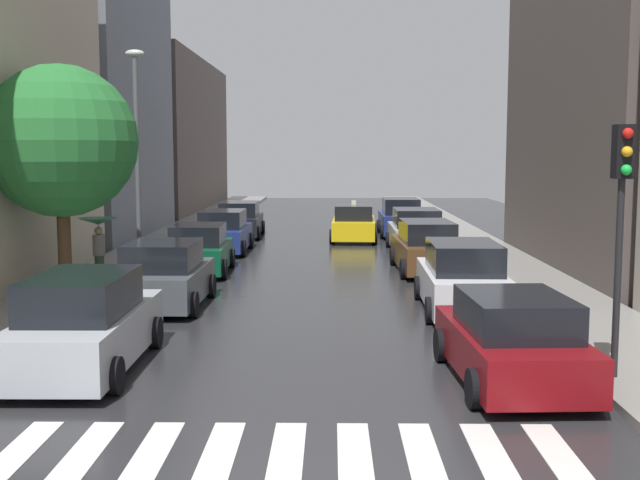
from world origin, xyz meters
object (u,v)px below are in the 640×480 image
Objects in this scene: parked_car_left_fifth at (240,220)px; lamp_post_left at (137,146)px; parked_car_left_second at (164,277)px; parked_car_left_fourth at (224,233)px; parked_car_right_fourth at (416,232)px; traffic_light_right_corner at (622,194)px; parked_car_right_second at (462,279)px; parked_car_left_third at (199,250)px; parked_car_right_fifth at (400,218)px; taxi_midroad at (354,224)px; parked_car_left_nearest at (85,325)px; pedestrian_foreground at (98,233)px; parked_car_right_nearest at (512,341)px; street_tree_left at (61,141)px; parked_car_right_third at (426,248)px.

lamp_post_left is at bearing 170.35° from parked_car_left_fifth.
parked_car_left_second is 11.15m from parked_car_left_fourth.
parked_car_right_fourth is 18.43m from traffic_light_right_corner.
parked_car_right_second is (7.57, -11.61, 0.03)m from parked_car_left_fourth.
parked_car_right_fifth reaches higher than parked_car_left_third.
taxi_midroad is at bearing -18.47° from parked_car_left_second.
pedestrian_foreground reaches higher than parked_car_left_nearest.
parked_car_left_nearest is 1.11× the size of parked_car_right_fifth.
parked_car_left_fourth reaches higher than parked_car_left_third.
parked_car_left_fourth is 2.27× the size of pedestrian_foreground.
parked_car_left_fifth is 12.57m from lamp_post_left.
traffic_light_right_corner is 16.09m from lamp_post_left.
pedestrian_foreground is (-10.05, 9.83, 0.86)m from parked_car_right_nearest.
parked_car_right_fifth reaches higher than parked_car_right_second.
parked_car_left_nearest is 22.81m from parked_car_left_fifth.
parked_car_right_second is 11.37m from lamp_post_left.
parked_car_left_fourth is at bearing 131.45° from taxi_midroad.
street_tree_left reaches higher than parked_car_left_fourth.
pedestrian_foreground is at bearing 168.27° from parked_car_left_fifth.
parked_car_right_fifth is at bearing -46.65° from taxi_midroad.
pedestrian_foreground is 15.51m from traffic_light_right_corner.
traffic_light_right_corner reaches higher than parked_car_left_nearest.
parked_car_right_third is 1.03× the size of taxi_midroad.
traffic_light_right_corner is (9.21, -12.47, 2.52)m from parked_car_left_third.
lamp_post_left reaches higher than parked_car_right_third.
lamp_post_left is (-1.85, -6.20, 3.40)m from parked_car_left_fourth.
parked_car_right_fifth is 17.58m from pedestrian_foreground.
parked_car_left_fifth is at bearing 24.79° from parked_car_right_second.
parked_car_right_fourth is 0.94× the size of taxi_midroad.
parked_car_left_fifth is at bearing 0.48° from parked_car_left_second.
parked_car_left_fourth is at bearing 117.06° from traffic_light_right_corner.
taxi_midroad reaches higher than parked_car_left_fifth.
taxi_midroad is 14.66m from pedestrian_foreground.
parked_car_right_third is at bearing 7.00° from lamp_post_left.
traffic_light_right_corner is at bearing -46.80° from lamp_post_left.
pedestrian_foreground is at bearing 139.82° from traffic_light_right_corner.
lamp_post_left reaches higher than parked_car_left_second.
taxi_midroad is 16.88m from street_tree_left.
parked_car_left_fifth is 18.96m from parked_car_right_second.
parked_car_right_third is 12.02m from street_tree_left.
taxi_midroad is 1.06× the size of traffic_light_right_corner.
parked_car_right_third reaches higher than parked_car_left_second.
taxi_midroad is 2.41× the size of pedestrian_foreground.
pedestrian_foreground is (-2.40, 9.08, 0.77)m from parked_car_left_nearest.
taxi_midroad is at bearing 59.93° from street_tree_left.
parked_car_right_second reaches higher than parked_car_right_nearest.
parked_car_right_second is at bearing 88.73° from pedestrian_foreground.
parked_car_left_nearest is at bearing 155.49° from parked_car_right_fourth.
traffic_light_right_corner reaches higher than parked_car_right_third.
parked_car_right_second reaches higher than parked_car_left_fourth.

